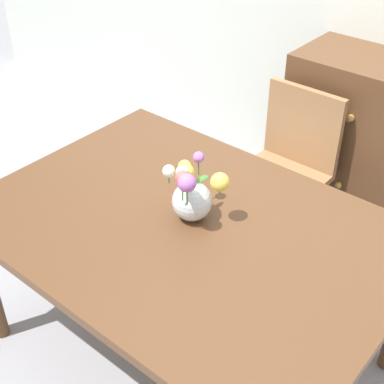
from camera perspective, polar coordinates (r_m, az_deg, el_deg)
The scene contains 4 objects.
ground_plane at distance 2.65m, azimuth -0.38°, elevation -15.69°, with size 12.00×12.00×0.00m, color #939399.
dining_table at distance 2.18m, azimuth -0.45°, elevation -4.82°, with size 1.62×1.15×0.73m.
chair_far at distance 2.92m, azimuth 9.86°, elevation 2.95°, with size 0.42×0.42×0.90m.
flower_vase at distance 2.09m, azimuth 0.02°, elevation -0.17°, with size 0.25×0.23×0.26m.
Camera 1 is at (1.08, -1.26, 2.06)m, focal length 52.02 mm.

